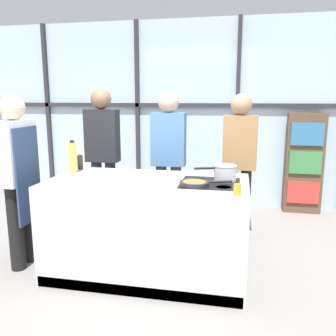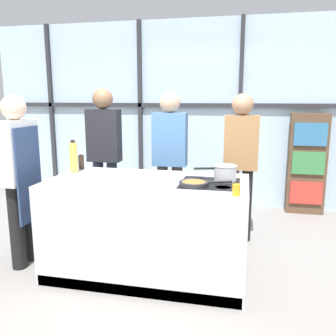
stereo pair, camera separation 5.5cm
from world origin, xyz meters
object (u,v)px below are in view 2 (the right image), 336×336
(pepper_grinder, at_px, (81,161))
(juice_glass_near, at_px, (236,190))
(chef, at_px, (19,172))
(saucepan, at_px, (225,173))
(oil_bottle, at_px, (74,157))
(spectator_far_left, at_px, (104,149))
(spectator_center_left, at_px, (170,154))
(frying_pan, at_px, (195,183))
(mixing_bowl, at_px, (86,181))
(white_plate, at_px, (105,179))
(spectator_center_right, at_px, (241,157))

(pepper_grinder, distance_m, juice_glass_near, 1.79)
(chef, relative_size, pepper_grinder, 9.21)
(saucepan, height_order, oil_bottle, oil_bottle)
(juice_glass_near, bearing_deg, chef, 172.59)
(spectator_far_left, distance_m, spectator_center_left, 0.82)
(saucepan, relative_size, oil_bottle, 1.17)
(frying_pan, xyz_separation_m, mixing_bowl, (-0.92, -0.18, 0.02))
(oil_bottle, bearing_deg, mixing_bowl, -53.51)
(saucepan, xyz_separation_m, white_plate, (-1.09, -0.19, -0.07))
(spectator_center_right, height_order, frying_pan, spectator_center_right)
(spectator_center_left, height_order, juice_glass_near, spectator_center_left)
(spectator_far_left, bearing_deg, spectator_center_right, -180.00)
(oil_bottle, relative_size, juice_glass_near, 3.69)
(frying_pan, bearing_deg, chef, 179.25)
(white_plate, height_order, juice_glass_near, juice_glass_near)
(oil_bottle, distance_m, juice_glass_near, 1.72)
(spectator_far_left, bearing_deg, pepper_grinder, 89.88)
(saucepan, height_order, white_plate, saucepan)
(mixing_bowl, xyz_separation_m, pepper_grinder, (-0.36, 0.65, 0.04))
(spectator_center_left, relative_size, frying_pan, 3.83)
(saucepan, relative_size, white_plate, 1.66)
(oil_bottle, height_order, juice_glass_near, oil_bottle)
(white_plate, distance_m, mixing_bowl, 0.26)
(juice_glass_near, bearing_deg, mixing_bowl, 177.22)
(mixing_bowl, relative_size, oil_bottle, 0.62)
(frying_pan, height_order, saucepan, saucepan)
(juice_glass_near, bearing_deg, frying_pan, 145.36)
(spectator_center_left, relative_size, pepper_grinder, 9.45)
(chef, height_order, mixing_bowl, chef)
(chef, distance_m, oil_bottle, 0.53)
(chef, relative_size, saucepan, 4.36)
(spectator_far_left, bearing_deg, mixing_bowl, 105.43)
(oil_bottle, bearing_deg, white_plate, -27.92)
(spectator_center_left, height_order, spectator_center_right, spectator_center_left)
(mixing_bowl, bearing_deg, spectator_far_left, 105.43)
(frying_pan, height_order, pepper_grinder, pepper_grinder)
(chef, distance_m, spectator_center_right, 2.34)
(frying_pan, xyz_separation_m, oil_bottle, (-1.27, 0.29, 0.14))
(mixing_bowl, height_order, oil_bottle, oil_bottle)
(juice_glass_near, bearing_deg, saucepan, 103.38)
(spectator_far_left, xyz_separation_m, saucepan, (1.52, -0.86, -0.04))
(chef, bearing_deg, pepper_grinder, 136.07)
(chef, bearing_deg, oil_bottle, 120.85)
(spectator_far_left, xyz_separation_m, juice_glass_near, (1.64, -1.35, -0.07))
(white_plate, relative_size, oil_bottle, 0.70)
(spectator_far_left, distance_m, oil_bottle, 0.82)
(spectator_center_right, distance_m, frying_pan, 1.17)
(spectator_far_left, relative_size, white_plate, 7.60)
(frying_pan, height_order, oil_bottle, oil_bottle)
(chef, bearing_deg, spectator_far_left, 158.25)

